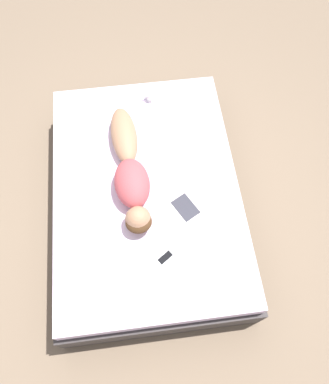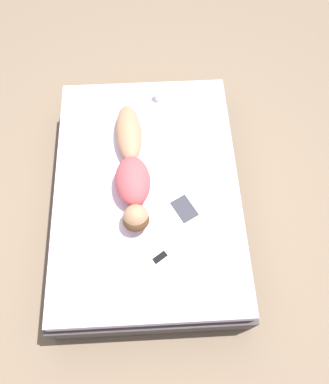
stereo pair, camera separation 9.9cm
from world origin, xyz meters
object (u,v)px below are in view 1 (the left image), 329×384
(open_magazine, at_px, (196,200))
(coffee_mug, at_px, (151,96))
(person, at_px, (130,172))
(cell_phone, at_px, (165,258))

(open_magazine, bearing_deg, coffee_mug, -105.84)
(open_magazine, height_order, coffee_mug, coffee_mug)
(open_magazine, relative_size, coffee_mug, 4.49)
(person, xyz_separation_m, open_magazine, (-0.51, 0.28, -0.09))
(person, height_order, coffee_mug, person)
(person, distance_m, coffee_mug, 0.87)
(person, height_order, cell_phone, person)
(open_magazine, xyz_separation_m, cell_phone, (0.31, 0.45, 0.00))
(open_magazine, height_order, cell_phone, same)
(person, bearing_deg, coffee_mug, -110.94)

